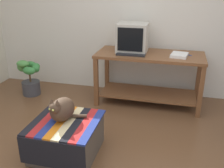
# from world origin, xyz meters

# --- Properties ---
(ground_plane) EXTENTS (14.00, 14.00, 0.00)m
(ground_plane) POSITION_xyz_m (0.00, 0.00, 0.00)
(ground_plane) COLOR brown
(back_wall) EXTENTS (8.00, 0.10, 2.60)m
(back_wall) POSITION_xyz_m (0.00, 2.05, 1.30)
(back_wall) COLOR silver
(back_wall) RESTS_ON ground_plane
(desk) EXTENTS (1.52, 0.67, 0.76)m
(desk) POSITION_xyz_m (0.32, 1.60, 0.52)
(desk) COLOR brown
(desk) RESTS_ON ground_plane
(tv_monitor) EXTENTS (0.43, 0.40, 0.41)m
(tv_monitor) POSITION_xyz_m (0.06, 1.65, 0.96)
(tv_monitor) COLOR #BCB7A8
(tv_monitor) RESTS_ON desk
(keyboard) EXTENTS (0.40, 0.15, 0.02)m
(keyboard) POSITION_xyz_m (0.07, 1.45, 0.77)
(keyboard) COLOR black
(keyboard) RESTS_ON desk
(book) EXTENTS (0.25, 0.29, 0.04)m
(book) POSITION_xyz_m (0.73, 1.55, 0.78)
(book) COLOR white
(book) RESTS_ON desk
(ottoman_with_blanket) EXTENTS (0.67, 0.70, 0.38)m
(ottoman_with_blanket) POSITION_xyz_m (-0.36, 0.14, 0.19)
(ottoman_with_blanket) COLOR #4C4238
(ottoman_with_blanket) RESTS_ON ground_plane
(cat) EXTENTS (0.37, 0.35, 0.29)m
(cat) POSITION_xyz_m (-0.40, 0.16, 0.50)
(cat) COLOR #473323
(cat) RESTS_ON ottoman_with_blanket
(potted_plant) EXTENTS (0.40, 0.34, 0.59)m
(potted_plant) POSITION_xyz_m (-1.54, 1.43, 0.26)
(potted_plant) COLOR #3D3D42
(potted_plant) RESTS_ON ground_plane
(pen) EXTENTS (0.10, 0.11, 0.01)m
(pen) POSITION_xyz_m (0.85, 1.66, 0.77)
(pen) COLOR #2351B2
(pen) RESTS_ON desk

